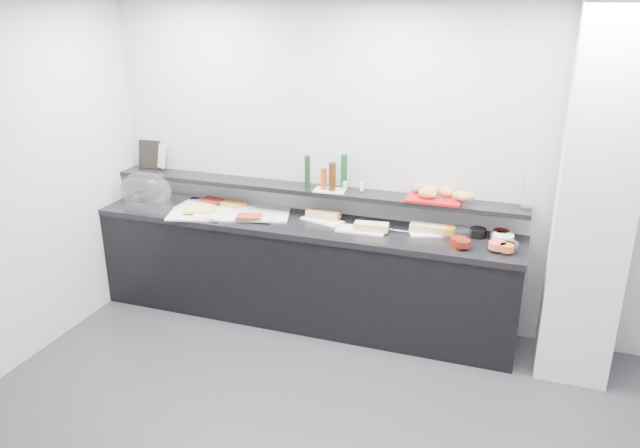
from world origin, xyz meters
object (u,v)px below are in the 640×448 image
(sandwich_plate_mid, at_px, (361,230))
(bread_tray, at_px, (434,198))
(carafe, at_px, (530,191))
(framed_print, at_px, (150,154))
(cloche_base, at_px, (159,201))
(condiment_tray, at_px, (330,190))

(sandwich_plate_mid, xyz_separation_m, bread_tray, (0.53, 0.24, 0.25))
(sandwich_plate_mid, xyz_separation_m, carafe, (1.24, 0.22, 0.39))
(framed_print, bearing_deg, bread_tray, -6.05)
(cloche_base, distance_m, carafe, 3.18)
(bread_tray, bearing_deg, sandwich_plate_mid, -156.33)
(cloche_base, relative_size, sandwich_plate_mid, 1.25)
(bread_tray, bearing_deg, framed_print, 178.01)
(framed_print, bearing_deg, cloche_base, -51.85)
(cloche_base, height_order, bread_tray, bread_tray)
(cloche_base, distance_m, sandwich_plate_mid, 1.92)
(sandwich_plate_mid, bearing_deg, carafe, 9.38)
(cloche_base, relative_size, carafe, 1.64)
(framed_print, relative_size, condiment_tray, 1.01)
(bread_tray, xyz_separation_m, carafe, (0.71, -0.02, 0.14))
(condiment_tray, height_order, carafe, carafe)
(cloche_base, height_order, sandwich_plate_mid, cloche_base)
(sandwich_plate_mid, bearing_deg, bread_tray, 23.40)
(bread_tray, relative_size, carafe, 1.44)
(sandwich_plate_mid, relative_size, carafe, 1.31)
(bread_tray, distance_m, carafe, 0.72)
(condiment_tray, distance_m, carafe, 1.57)
(sandwich_plate_mid, relative_size, condiment_tray, 1.54)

